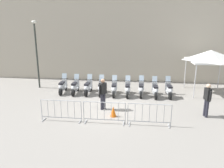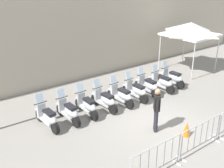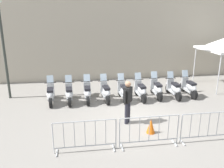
{
  "view_description": "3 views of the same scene",
  "coord_description": "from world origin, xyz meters",
  "px_view_note": "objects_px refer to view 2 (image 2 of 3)",
  "views": [
    {
      "loc": [
        0.89,
        -11.65,
        4.55
      ],
      "look_at": [
        0.0,
        1.91,
        0.87
      ],
      "focal_mm": 35.52,
      "sensor_mm": 36.0,
      "label": 1
    },
    {
      "loc": [
        -7.42,
        -6.16,
        5.67
      ],
      "look_at": [
        -0.08,
        2.68,
        0.93
      ],
      "focal_mm": 44.02,
      "sensor_mm": 36.0,
      "label": 2
    },
    {
      "loc": [
        -2.74,
        -8.71,
        4.35
      ],
      "look_at": [
        -0.5,
        2.07,
        0.94
      ],
      "focal_mm": 38.7,
      "sensor_mm": 36.0,
      "label": 3
    }
  ],
  "objects_px": {
    "motorcycle_4": "(121,95)",
    "officer_mid_plaza": "(157,108)",
    "motorcycle_3": "(105,100)",
    "motorcycle_7": "(162,82)",
    "motorcycle_2": "(87,105)",
    "barrier_segment_0": "(157,160)",
    "motorcycle_5": "(136,91)",
    "motorcycle_6": "(148,86)",
    "barrier_segment_1": "(201,136)",
    "motorcycle_1": "(69,111)",
    "canopy_tent": "(191,29)",
    "motorcycle_0": "(48,117)",
    "traffic_cone": "(187,129)",
    "motorcycle_8": "(172,78)"
  },
  "relations": [
    {
      "from": "barrier_segment_0",
      "to": "canopy_tent",
      "type": "bearing_deg",
      "value": 31.11
    },
    {
      "from": "motorcycle_8",
      "to": "traffic_cone",
      "type": "relative_size",
      "value": 3.13
    },
    {
      "from": "motorcycle_8",
      "to": "barrier_segment_0",
      "type": "height_order",
      "value": "motorcycle_8"
    },
    {
      "from": "motorcycle_7",
      "to": "barrier_segment_1",
      "type": "height_order",
      "value": "motorcycle_7"
    },
    {
      "from": "motorcycle_0",
      "to": "motorcycle_2",
      "type": "bearing_deg",
      "value": -4.15
    },
    {
      "from": "barrier_segment_0",
      "to": "barrier_segment_1",
      "type": "distance_m",
      "value": 2.09
    },
    {
      "from": "motorcycle_2",
      "to": "barrier_segment_1",
      "type": "xyz_separation_m",
      "value": [
        1.55,
        -4.46,
        0.07
      ]
    },
    {
      "from": "motorcycle_8",
      "to": "officer_mid_plaza",
      "type": "bearing_deg",
      "value": -148.63
    },
    {
      "from": "motorcycle_6",
      "to": "officer_mid_plaza",
      "type": "bearing_deg",
      "value": -131.54
    },
    {
      "from": "motorcycle_1",
      "to": "motorcycle_5",
      "type": "relative_size",
      "value": 1.0
    },
    {
      "from": "motorcycle_4",
      "to": "motorcycle_8",
      "type": "bearing_deg",
      "value": -0.9
    },
    {
      "from": "motorcycle_1",
      "to": "motorcycle_2",
      "type": "bearing_deg",
      "value": -1.1
    },
    {
      "from": "motorcycle_5",
      "to": "motorcycle_7",
      "type": "xyz_separation_m",
      "value": [
        1.77,
        -0.09,
        0.0
      ]
    },
    {
      "from": "motorcycle_5",
      "to": "motorcycle_8",
      "type": "bearing_deg",
      "value": -0.12
    },
    {
      "from": "barrier_segment_0",
      "to": "motorcycle_8",
      "type": "bearing_deg",
      "value": 35.18
    },
    {
      "from": "motorcycle_6",
      "to": "barrier_segment_1",
      "type": "distance_m",
      "value": 4.75
    },
    {
      "from": "motorcycle_7",
      "to": "officer_mid_plaza",
      "type": "relative_size",
      "value": 1.0
    },
    {
      "from": "motorcycle_2",
      "to": "motorcycle_3",
      "type": "height_order",
      "value": "same"
    },
    {
      "from": "motorcycle_7",
      "to": "motorcycle_5",
      "type": "bearing_deg",
      "value": 177.19
    },
    {
      "from": "traffic_cone",
      "to": "motorcycle_1",
      "type": "bearing_deg",
      "value": 127.38
    },
    {
      "from": "barrier_segment_1",
      "to": "traffic_cone",
      "type": "distance_m",
      "value": 0.93
    },
    {
      "from": "barrier_segment_1",
      "to": "motorcycle_5",
      "type": "bearing_deg",
      "value": 75.4
    },
    {
      "from": "motorcycle_3",
      "to": "motorcycle_2",
      "type": "bearing_deg",
      "value": 174.35
    },
    {
      "from": "motorcycle_3",
      "to": "barrier_segment_1",
      "type": "bearing_deg",
      "value": -81.46
    },
    {
      "from": "motorcycle_0",
      "to": "traffic_cone",
      "type": "height_order",
      "value": "motorcycle_0"
    },
    {
      "from": "motorcycle_6",
      "to": "traffic_cone",
      "type": "height_order",
      "value": "motorcycle_6"
    },
    {
      "from": "motorcycle_5",
      "to": "motorcycle_6",
      "type": "distance_m",
      "value": 0.89
    },
    {
      "from": "motorcycle_4",
      "to": "officer_mid_plaza",
      "type": "relative_size",
      "value": 0.99
    },
    {
      "from": "motorcycle_3",
      "to": "motorcycle_5",
      "type": "height_order",
      "value": "same"
    },
    {
      "from": "motorcycle_2",
      "to": "barrier_segment_0",
      "type": "xyz_separation_m",
      "value": [
        -0.54,
        -4.35,
        0.07
      ]
    },
    {
      "from": "motorcycle_5",
      "to": "barrier_segment_0",
      "type": "relative_size",
      "value": 0.86
    },
    {
      "from": "motorcycle_3",
      "to": "motorcycle_7",
      "type": "bearing_deg",
      "value": -3.63
    },
    {
      "from": "motorcycle_6",
      "to": "barrier_segment_1",
      "type": "relative_size",
      "value": 0.86
    },
    {
      "from": "motorcycle_0",
      "to": "officer_mid_plaza",
      "type": "relative_size",
      "value": 0.99
    },
    {
      "from": "motorcycle_1",
      "to": "motorcycle_6",
      "type": "relative_size",
      "value": 1.0
    },
    {
      "from": "motorcycle_2",
      "to": "motorcycle_6",
      "type": "xyz_separation_m",
      "value": [
        3.53,
        -0.15,
        0.0
      ]
    },
    {
      "from": "barrier_segment_1",
      "to": "motorcycle_7",
      "type": "bearing_deg",
      "value": 55.33
    },
    {
      "from": "motorcycle_7",
      "to": "motorcycle_3",
      "type": "bearing_deg",
      "value": 176.37
    },
    {
      "from": "motorcycle_1",
      "to": "officer_mid_plaza",
      "type": "bearing_deg",
      "value": -51.05
    },
    {
      "from": "motorcycle_4",
      "to": "motorcycle_7",
      "type": "bearing_deg",
      "value": -2.96
    },
    {
      "from": "canopy_tent",
      "to": "motorcycle_4",
      "type": "bearing_deg",
      "value": -170.86
    },
    {
      "from": "officer_mid_plaza",
      "to": "traffic_cone",
      "type": "bearing_deg",
      "value": -57.33
    },
    {
      "from": "motorcycle_0",
      "to": "officer_mid_plaza",
      "type": "bearing_deg",
      "value": -42.55
    },
    {
      "from": "motorcycle_3",
      "to": "motorcycle_5",
      "type": "distance_m",
      "value": 1.77
    },
    {
      "from": "motorcycle_4",
      "to": "traffic_cone",
      "type": "xyz_separation_m",
      "value": [
        0.15,
        -3.47,
        -0.18
      ]
    },
    {
      "from": "motorcycle_7",
      "to": "motorcycle_8",
      "type": "height_order",
      "value": "same"
    },
    {
      "from": "motorcycle_6",
      "to": "officer_mid_plaza",
      "type": "distance_m",
      "value": 3.42
    },
    {
      "from": "motorcycle_4",
      "to": "motorcycle_6",
      "type": "xyz_separation_m",
      "value": [
        1.77,
        0.03,
        0.0
      ]
    },
    {
      "from": "motorcycle_4",
      "to": "motorcycle_3",
      "type": "bearing_deg",
      "value": 174.34
    },
    {
      "from": "motorcycle_6",
      "to": "barrier_segment_0",
      "type": "relative_size",
      "value": 0.86
    }
  ]
}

